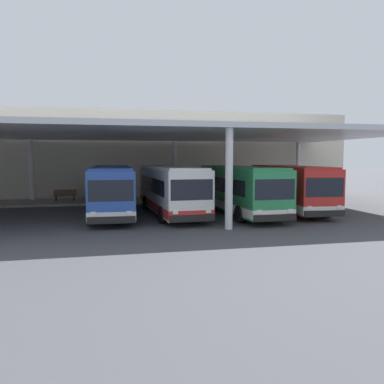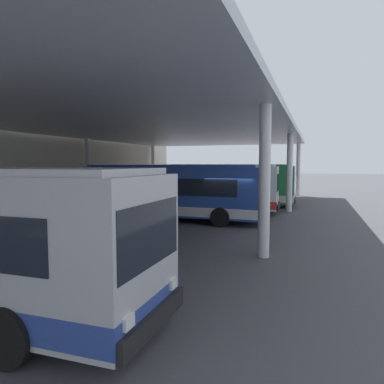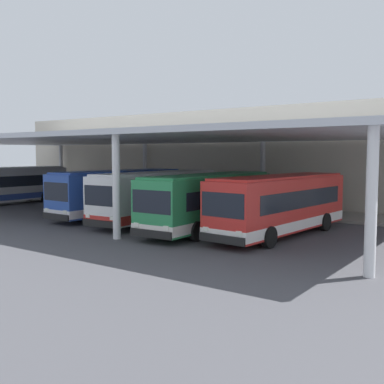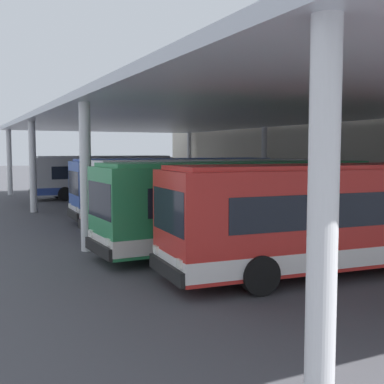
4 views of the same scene
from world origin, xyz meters
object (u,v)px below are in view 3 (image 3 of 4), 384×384
at_px(bus_far_bay, 210,201).
at_px(trash_bin, 180,197).
at_px(bus_departing, 281,204).
at_px(bench_waiting, 157,195).
at_px(bus_nearest_bay, 8,185).
at_px(bus_middle_bay, 158,196).
at_px(bus_second_bay, 120,192).

relative_size(bus_far_bay, trash_bin, 10.81).
distance_m(bus_departing, bench_waiting, 17.98).
xyz_separation_m(bus_departing, trash_bin, (-13.26, 8.66, -0.98)).
bearing_deg(bench_waiting, trash_bin, 3.01).
bearing_deg(bus_nearest_bay, bus_middle_bay, -1.32).
bearing_deg(bench_waiting, bus_nearest_bay, -140.10).
bearing_deg(bus_middle_bay, bus_second_bay, 174.93).
relative_size(bench_waiting, trash_bin, 1.84).
bearing_deg(bus_nearest_bay, bench_waiting, 39.90).
height_order(bus_second_bay, bench_waiting, bus_second_bay).
height_order(bus_departing, trash_bin, bus_departing).
height_order(bus_nearest_bay, trash_bin, bus_nearest_bay).
xyz_separation_m(bus_nearest_bay, bench_waiting, (9.75, 8.15, -0.99)).
bearing_deg(trash_bin, bench_waiting, -176.99).
distance_m(bus_middle_bay, bus_far_bay, 4.51).
distance_m(bus_far_bay, trash_bin, 13.31).
bearing_deg(bus_middle_bay, bus_far_bay, -10.03).
relative_size(bus_nearest_bay, bench_waiting, 5.86).
height_order(bus_far_bay, trash_bin, bus_far_bay).
height_order(bus_far_bay, bench_waiting, bus_far_bay).
relative_size(bus_middle_bay, bench_waiting, 5.91).
bearing_deg(bus_departing, bus_far_bay, -168.52).
height_order(bus_second_bay, bus_far_bay, same).
relative_size(bus_nearest_bay, trash_bin, 10.77).
xyz_separation_m(bus_second_bay, bus_middle_bay, (3.76, -0.33, 0.00)).
bearing_deg(bus_far_bay, bus_middle_bay, 169.97).
relative_size(bus_nearest_bay, bus_departing, 0.99).
bearing_deg(bus_far_bay, bus_departing, 11.48).
bearing_deg(bus_middle_bay, bus_departing, 0.12).
relative_size(bus_middle_bay, trash_bin, 10.86).
bearing_deg(bus_second_bay, trash_bin, 97.60).
height_order(bus_departing, bench_waiting, bus_departing).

